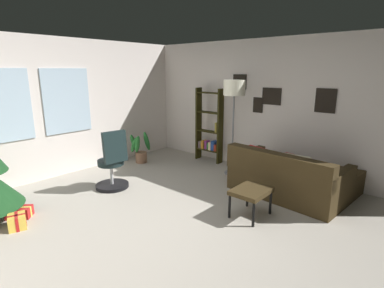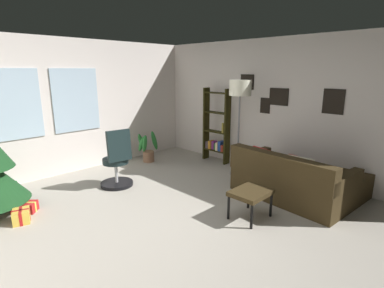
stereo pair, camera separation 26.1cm
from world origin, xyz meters
The scene contains 11 objects.
ground_plane centered at (0.00, 0.00, -0.05)m, with size 5.47×5.89×0.10m, color #ABA497.
wall_back_with_windows centered at (-0.02, 2.99, 1.29)m, with size 5.47×0.12×2.57m.
wall_right_with_frames centered at (2.79, 0.00, 1.29)m, with size 0.12×5.89×2.57m.
couch centered at (1.97, -0.85, 0.28)m, with size 1.70×1.87×0.78m.
footstool centered at (0.83, -0.67, 0.34)m, with size 0.53×0.43×0.40m.
gift_box_red centered at (-1.30, 1.72, 0.07)m, with size 0.36×0.36×0.15m.
gift_box_gold centered at (-1.43, 1.42, 0.09)m, with size 0.27×0.30×0.18m.
office_chair centered at (0.17, 1.61, 0.40)m, with size 0.56×0.56×1.03m.
bookshelf centered at (2.52, 1.37, 0.70)m, with size 0.18×0.64×1.61m.
floor_lamp centered at (2.13, 0.50, 1.57)m, with size 0.40×0.40×1.81m.
potted_plant centered at (1.42, 2.44, 0.28)m, with size 0.50×0.42×0.67m.
Camera 1 is at (-2.58, -2.56, 1.99)m, focal length 27.86 mm.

